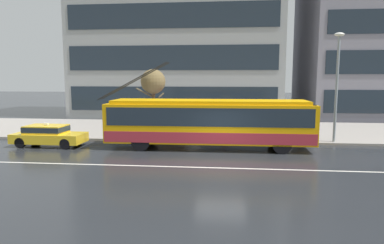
{
  "coord_description": "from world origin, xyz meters",
  "views": [
    {
      "loc": [
        0.24,
        -16.38,
        4.08
      ],
      "look_at": [
        -1.75,
        3.0,
        1.55
      ],
      "focal_mm": 31.9,
      "sensor_mm": 36.0,
      "label": 1
    }
  ],
  "objects_px": {
    "street_lamp": "(337,78)",
    "street_tree_bare": "(153,83)",
    "trolleybus": "(209,122)",
    "taxi_queued_behind_bus": "(48,135)",
    "bus_shelter": "(172,109)",
    "pedestrian_at_shelter": "(226,113)",
    "pedestrian_approaching_curb": "(171,110)"
  },
  "relations": [
    {
      "from": "pedestrian_approaching_curb",
      "to": "street_lamp",
      "type": "relative_size",
      "value": 0.31
    },
    {
      "from": "trolleybus",
      "to": "taxi_queued_behind_bus",
      "type": "relative_size",
      "value": 2.93
    },
    {
      "from": "taxi_queued_behind_bus",
      "to": "street_lamp",
      "type": "bearing_deg",
      "value": 8.04
    },
    {
      "from": "trolleybus",
      "to": "pedestrian_approaching_curb",
      "type": "distance_m",
      "value": 5.22
    },
    {
      "from": "bus_shelter",
      "to": "street_tree_bare",
      "type": "xyz_separation_m",
      "value": [
        -1.64,
        1.74,
        1.73
      ]
    },
    {
      "from": "street_tree_bare",
      "to": "bus_shelter",
      "type": "bearing_deg",
      "value": -46.66
    },
    {
      "from": "bus_shelter",
      "to": "street_lamp",
      "type": "distance_m",
      "value": 10.6
    },
    {
      "from": "taxi_queued_behind_bus",
      "to": "street_tree_bare",
      "type": "relative_size",
      "value": 0.93
    },
    {
      "from": "taxi_queued_behind_bus",
      "to": "pedestrian_approaching_curb",
      "type": "height_order",
      "value": "pedestrian_approaching_curb"
    },
    {
      "from": "trolleybus",
      "to": "pedestrian_at_shelter",
      "type": "distance_m",
      "value": 3.36
    },
    {
      "from": "trolleybus",
      "to": "taxi_queued_behind_bus",
      "type": "height_order",
      "value": "trolleybus"
    },
    {
      "from": "bus_shelter",
      "to": "street_lamp",
      "type": "bearing_deg",
      "value": -5.93
    },
    {
      "from": "street_lamp",
      "to": "taxi_queued_behind_bus",
      "type": "bearing_deg",
      "value": -171.96
    },
    {
      "from": "pedestrian_at_shelter",
      "to": "pedestrian_approaching_curb",
      "type": "height_order",
      "value": "pedestrian_approaching_curb"
    },
    {
      "from": "bus_shelter",
      "to": "pedestrian_at_shelter",
      "type": "height_order",
      "value": "bus_shelter"
    },
    {
      "from": "pedestrian_at_shelter",
      "to": "street_lamp",
      "type": "height_order",
      "value": "street_lamp"
    },
    {
      "from": "street_lamp",
      "to": "street_tree_bare",
      "type": "distance_m",
      "value": 12.31
    },
    {
      "from": "street_tree_bare",
      "to": "taxi_queued_behind_bus",
      "type": "bearing_deg",
      "value": -135.28
    },
    {
      "from": "pedestrian_approaching_curb",
      "to": "taxi_queued_behind_bus",
      "type": "bearing_deg",
      "value": -145.17
    },
    {
      "from": "street_lamp",
      "to": "street_tree_bare",
      "type": "bearing_deg",
      "value": 166.79
    },
    {
      "from": "trolleybus",
      "to": "street_tree_bare",
      "type": "bearing_deg",
      "value": 131.53
    },
    {
      "from": "trolleybus",
      "to": "pedestrian_approaching_curb",
      "type": "bearing_deg",
      "value": 124.47
    },
    {
      "from": "street_tree_bare",
      "to": "trolleybus",
      "type": "bearing_deg",
      "value": -48.47
    },
    {
      "from": "street_lamp",
      "to": "pedestrian_at_shelter",
      "type": "bearing_deg",
      "value": 170.38
    },
    {
      "from": "bus_shelter",
      "to": "street_lamp",
      "type": "height_order",
      "value": "street_lamp"
    },
    {
      "from": "trolleybus",
      "to": "taxi_queued_behind_bus",
      "type": "bearing_deg",
      "value": -177.88
    },
    {
      "from": "pedestrian_approaching_curb",
      "to": "street_lamp",
      "type": "bearing_deg",
      "value": -11.81
    },
    {
      "from": "taxi_queued_behind_bus",
      "to": "street_lamp",
      "type": "relative_size",
      "value": 0.64
    },
    {
      "from": "street_lamp",
      "to": "pedestrian_approaching_curb",
      "type": "bearing_deg",
      "value": 168.19
    },
    {
      "from": "taxi_queued_behind_bus",
      "to": "bus_shelter",
      "type": "height_order",
      "value": "bus_shelter"
    },
    {
      "from": "pedestrian_at_shelter",
      "to": "street_tree_bare",
      "type": "relative_size",
      "value": 0.43
    },
    {
      "from": "taxi_queued_behind_bus",
      "to": "pedestrian_at_shelter",
      "type": "bearing_deg",
      "value": 18.7
    }
  ]
}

